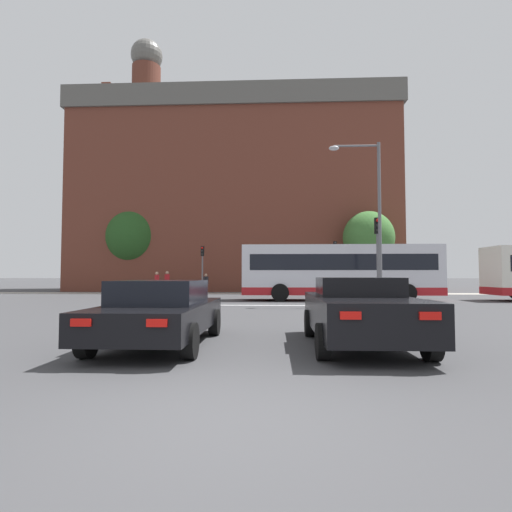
% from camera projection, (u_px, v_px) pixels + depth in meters
% --- Properties ---
extents(ground_plane, '(400.00, 400.00, 0.00)m').
position_uv_depth(ground_plane, '(226.00, 424.00, 3.93)').
color(ground_plane, '#3D3D3F').
extents(stop_line_strip, '(8.12, 0.30, 0.01)m').
position_uv_depth(stop_line_strip, '(265.00, 305.00, 19.44)').
color(stop_line_strip, silver).
rests_on(stop_line_strip, ground_plane).
extents(far_pavement, '(69.02, 2.50, 0.01)m').
position_uv_depth(far_pavement, '(268.00, 293.00, 32.14)').
color(far_pavement, '#A09B91').
rests_on(far_pavement, ground_plane).
extents(brick_civic_building, '(31.11, 11.28, 26.17)m').
position_uv_depth(brick_civic_building, '(235.00, 195.00, 40.74)').
color(brick_civic_building, brown).
rests_on(brick_civic_building, ground_plane).
extents(car_saloon_left, '(2.08, 4.57, 1.36)m').
position_uv_depth(car_saloon_left, '(161.00, 311.00, 8.41)').
color(car_saloon_left, black).
rests_on(car_saloon_left, ground_plane).
extents(car_roadster_right, '(2.07, 4.40, 1.42)m').
position_uv_depth(car_roadster_right, '(360.00, 311.00, 8.23)').
color(car_roadster_right, black).
rests_on(car_roadster_right, ground_plane).
extents(bus_crossing_lead, '(11.33, 2.71, 3.21)m').
position_uv_depth(bus_crossing_lead, '(339.00, 271.00, 23.40)').
color(bus_crossing_lead, silver).
rests_on(bus_crossing_lead, ground_plane).
extents(traffic_light_near_right, '(0.26, 0.31, 4.32)m').
position_uv_depth(traffic_light_near_right, '(378.00, 246.00, 19.69)').
color(traffic_light_near_right, slate).
rests_on(traffic_light_near_right, ground_plane).
extents(traffic_light_far_right, '(0.26, 0.31, 4.16)m').
position_uv_depth(traffic_light_far_right, '(335.00, 258.00, 31.52)').
color(traffic_light_far_right, slate).
rests_on(traffic_light_far_right, ground_plane).
extents(traffic_light_far_left, '(0.26, 0.31, 3.82)m').
position_uv_depth(traffic_light_far_left, '(202.00, 261.00, 32.23)').
color(traffic_light_far_left, slate).
rests_on(traffic_light_far_left, ground_plane).
extents(street_lamp_junction, '(2.50, 0.36, 7.95)m').
position_uv_depth(street_lamp_junction, '(371.00, 206.00, 19.32)').
color(street_lamp_junction, slate).
rests_on(street_lamp_junction, ground_plane).
extents(pedestrian_waiting, '(0.42, 0.27, 1.81)m').
position_uv_depth(pedestrian_waiting, '(167.00, 280.00, 33.12)').
color(pedestrian_waiting, '#333851').
rests_on(pedestrian_waiting, ground_plane).
extents(pedestrian_walking_east, '(0.44, 0.44, 1.60)m').
position_uv_depth(pedestrian_walking_east, '(206.00, 282.00, 32.64)').
color(pedestrian_walking_east, brown).
rests_on(pedestrian_walking_east, ground_plane).
extents(pedestrian_walking_west, '(0.42, 0.45, 1.76)m').
position_uv_depth(pedestrian_walking_west, '(157.00, 281.00, 32.15)').
color(pedestrian_walking_west, brown).
rests_on(pedestrian_walking_west, ground_plane).
extents(tree_by_building, '(4.21, 4.21, 6.79)m').
position_uv_depth(tree_by_building, '(369.00, 238.00, 33.08)').
color(tree_by_building, '#4C3823').
rests_on(tree_by_building, ground_plane).
extents(tree_kerbside, '(5.37, 5.37, 7.82)m').
position_uv_depth(tree_kerbside, '(135.00, 238.00, 37.21)').
color(tree_kerbside, '#4C3823').
rests_on(tree_kerbside, ground_plane).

